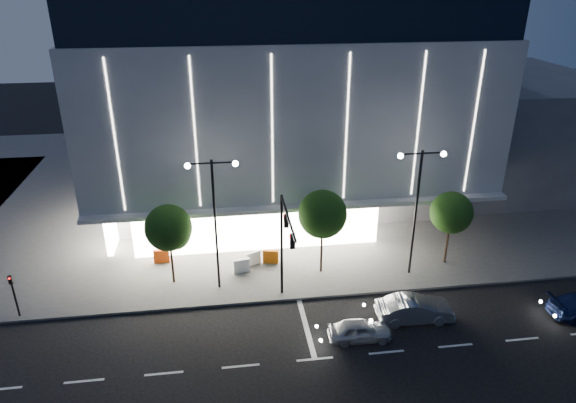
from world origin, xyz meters
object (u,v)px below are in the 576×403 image
(barrier_a, at_px, (162,256))
(barrier_d, at_px, (241,266))
(tree_left, at_px, (169,230))
(barrier_c, at_px, (271,257))
(car_second, at_px, (415,309))
(tree_right, at_px, (451,215))
(traffic_mast, at_px, (285,236))
(barrier_b, at_px, (253,258))
(car_lead, at_px, (360,330))
(ped_signal_far, at_px, (14,292))
(tree_mid, at_px, (323,217))
(street_lamp_east, at_px, (418,195))
(street_lamp_west, at_px, (214,207))

(barrier_a, relative_size, barrier_d, 1.00)
(tree_left, bearing_deg, barrier_c, 13.17)
(tree_left, height_order, barrier_d, tree_left)
(car_second, relative_size, barrier_d, 4.16)
(tree_right, distance_m, car_second, 8.10)
(traffic_mast, bearing_deg, barrier_b, 106.87)
(barrier_a, xyz_separation_m, barrier_b, (6.43, -1.15, 0.00))
(traffic_mast, bearing_deg, tree_left, 152.16)
(barrier_c, bearing_deg, tree_left, -154.96)
(car_lead, distance_m, barrier_d, 10.02)
(tree_left, distance_m, car_second, 15.99)
(ped_signal_far, relative_size, tree_mid, 0.49)
(street_lamp_east, distance_m, ped_signal_far, 25.37)
(barrier_b, bearing_deg, barrier_a, 146.26)
(ped_signal_far, distance_m, tree_mid, 19.35)
(barrier_b, relative_size, barrier_c, 1.00)
(tree_mid, distance_m, tree_right, 9.01)
(barrier_a, xyz_separation_m, barrier_d, (5.56, -2.07, 0.00))
(street_lamp_west, height_order, barrier_c, street_lamp_west)
(barrier_a, relative_size, barrier_c, 1.00)
(tree_right, height_order, car_lead, tree_right)
(tree_left, height_order, tree_mid, tree_mid)
(ped_signal_far, distance_m, tree_right, 28.21)
(car_second, bearing_deg, car_lead, 111.51)
(barrier_c, bearing_deg, street_lamp_east, -3.58)
(car_second, xyz_separation_m, barrier_d, (-9.95, 6.54, -0.10))
(tree_left, xyz_separation_m, barrier_b, (5.40, 1.51, -3.38))
(tree_mid, bearing_deg, barrier_b, 161.81)
(car_second, xyz_separation_m, barrier_a, (-15.50, 8.61, -0.10))
(tree_right, bearing_deg, car_second, -127.29)
(tree_right, height_order, barrier_c, tree_right)
(tree_mid, height_order, tree_right, tree_mid)
(street_lamp_west, distance_m, ped_signal_far, 12.76)
(ped_signal_far, distance_m, barrier_c, 16.25)
(tree_left, relative_size, car_second, 1.25)
(car_second, distance_m, barrier_c, 10.84)
(tree_right, xyz_separation_m, barrier_c, (-12.35, 1.56, -3.23))
(barrier_b, bearing_deg, car_lead, -81.94)
(tree_left, relative_size, barrier_a, 5.20)
(tree_right, bearing_deg, barrier_a, 172.42)
(barrier_b, bearing_deg, tree_right, -29.90)
(tree_mid, height_order, barrier_c, tree_mid)
(tree_right, distance_m, barrier_b, 14.06)
(tree_mid, bearing_deg, street_lamp_east, -9.69)
(barrier_c, bearing_deg, car_second, -31.92)
(car_second, bearing_deg, barrier_b, 52.85)
(street_lamp_east, bearing_deg, car_second, -106.94)
(traffic_mast, xyz_separation_m, barrier_c, (-0.32, 5.24, -4.38))
(ped_signal_far, bearing_deg, barrier_c, 14.58)
(barrier_d, bearing_deg, barrier_c, 13.12)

